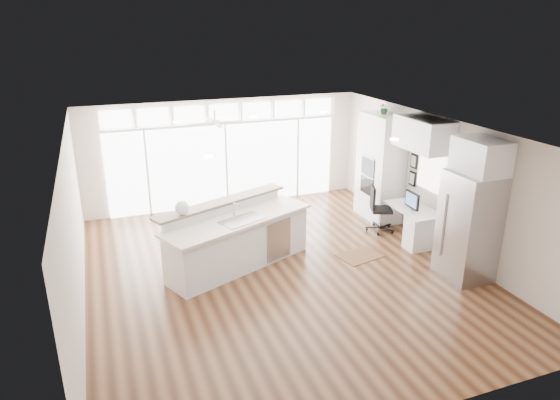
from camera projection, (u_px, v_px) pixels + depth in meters
name	position (u px, v px, depth m)	size (l,w,h in m)	color
floor	(281.00, 272.00, 9.48)	(7.00, 8.00, 0.02)	#3D2212
ceiling	(281.00, 131.00, 8.56)	(7.00, 8.00, 0.02)	white
wall_back	(225.00, 153.00, 12.55)	(7.00, 0.04, 2.70)	beige
wall_front	(408.00, 323.00, 5.50)	(7.00, 0.04, 2.70)	beige
wall_left	(74.00, 232.00, 7.87)	(0.04, 8.00, 2.70)	beige
wall_right	(441.00, 184.00, 10.18)	(0.04, 8.00, 2.70)	beige
glass_wall	(226.00, 165.00, 12.60)	(5.80, 0.06, 2.08)	white
transom_row	(224.00, 113.00, 12.14)	(5.90, 0.06, 0.40)	white
desk_window	(431.00, 171.00, 10.36)	(0.04, 0.85, 0.85)	white
ceiling_fan	(215.00, 118.00, 10.94)	(1.16, 1.16, 0.32)	white
recessed_lights	(277.00, 130.00, 8.75)	(3.40, 3.00, 0.02)	white
oven_cabinet	(380.00, 167.00, 11.69)	(0.64, 1.20, 2.50)	white
desk_nook	(413.00, 225.00, 10.65)	(0.72, 1.30, 0.76)	white
upper_cabinets	(423.00, 134.00, 9.99)	(0.64, 1.30, 0.64)	white
refrigerator	(469.00, 226.00, 8.98)	(0.76, 0.90, 2.00)	#A4A4A9
fridge_cabinet	(481.00, 156.00, 8.56)	(0.64, 0.90, 0.60)	white
framed_photos	(413.00, 170.00, 10.96)	(0.06, 0.22, 0.80)	black
kitchen_island	(239.00, 237.00, 9.49)	(3.06, 1.15, 1.22)	white
rug	(359.00, 256.00, 10.10)	(0.83, 0.60, 0.01)	#392012
office_chair	(381.00, 209.00, 11.14)	(0.54, 0.50, 1.04)	black
fishbowl	(182.00, 208.00, 8.90)	(0.26, 0.26, 0.26)	white
monitor	(412.00, 200.00, 10.43)	(0.08, 0.47, 0.39)	black
keyboard	(404.00, 209.00, 10.43)	(0.13, 0.35, 0.02)	silver
potted_plant	(384.00, 109.00, 11.23)	(0.25, 0.28, 0.22)	#275B27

